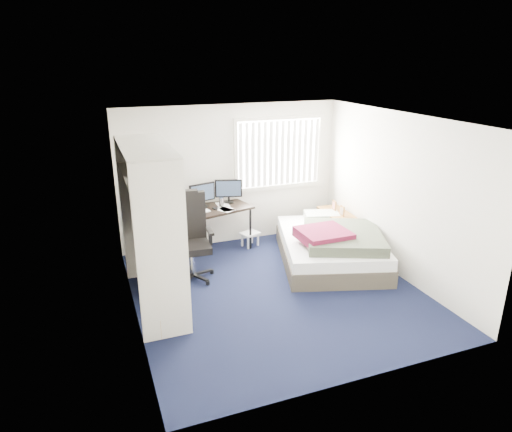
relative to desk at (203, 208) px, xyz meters
The scene contains 10 objects.
ground 2.03m from the desk, 70.46° to the right, with size 4.20×4.20×0.00m, color black.
room_shell 1.99m from the desk, 70.46° to the right, with size 4.20×4.20×4.20m.
window_assembly 1.73m from the desk, 10.68° to the left, with size 1.72×0.09×1.32m.
closet 1.90m from the desk, 125.18° to the right, with size 0.64×1.84×2.22m.
desk is the anchor object (origin of this frame).
office_chair 0.98m from the desk, 116.48° to the right, with size 0.68×0.68×1.36m.
footstool 1.04m from the desk, ahead, with size 0.38×0.35×0.26m.
nightstand 2.43m from the desk, 10.50° to the right, with size 0.49×0.89×0.77m.
bed 2.26m from the desk, 31.31° to the right, with size 2.13×2.48×0.69m.
pine_box 2.53m from the desk, 114.98° to the right, with size 0.35×0.26×0.26m, color tan.
Camera 1 is at (-2.39, -5.46, 3.27)m, focal length 32.00 mm.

